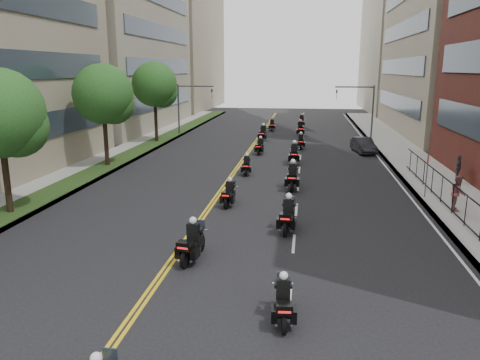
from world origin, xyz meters
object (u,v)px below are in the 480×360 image
Objects in this scene: motorcycle_2 at (192,244)px; motorcycle_6 at (247,166)px; motorcycle_8 at (260,147)px; parked_sedan at (363,145)px; motorcycle_7 at (294,155)px; pedestrian_b at (458,193)px; motorcycle_11 at (300,129)px; motorcycle_3 at (288,216)px; motorcycle_10 at (263,134)px; motorcycle_1 at (283,303)px; motorcycle_4 at (229,194)px; motorcycle_13 at (302,122)px; motorcycle_9 at (301,142)px; motorcycle_5 at (293,177)px; motorcycle_12 at (272,125)px; pedestrian_c at (458,168)px.

motorcycle_6 is at bearing 97.22° from motorcycle_2.
motorcycle_8 reaches higher than parked_sedan.
motorcycle_7 is 14.56m from pedestrian_b.
motorcycle_3 is at bearing -93.36° from motorcycle_11.
motorcycle_8 is 0.85× the size of motorcycle_10.
motorcycle_4 is at bearing 101.73° from motorcycle_1.
pedestrian_b is (8.37, -35.13, 0.34)m from motorcycle_13.
motorcycle_6 is at bearing -103.03° from motorcycle_11.
motorcycle_5 is at bearing -93.71° from motorcycle_9.
motorcycle_2 is at bearing -126.67° from motorcycle_3.
motorcycle_13 is 18.52m from parked_sedan.
motorcycle_1 is at bearing -80.21° from motorcycle_10.
motorcycle_10 reaches higher than parked_sedan.
motorcycle_3 reaches higher than parked_sedan.
motorcycle_12 is 0.88× the size of motorcycle_13.
pedestrian_b is at bearing -22.36° from motorcycle_5.
motorcycle_13 is at bearing 90.60° from motorcycle_5.
motorcycle_2 is 43.25m from motorcycle_13.
motorcycle_8 is 1.18× the size of pedestrian_b.
motorcycle_4 is at bearing -93.01° from motorcycle_6.
motorcycle_10 is 10.94m from parked_sedan.
motorcycle_6 is 1.14× the size of pedestrian_b.
motorcycle_5 reaches higher than motorcycle_3.
motorcycle_6 is at bearing 132.81° from motorcycle_5.
motorcycle_13 is at bearing 98.26° from parked_sedan.
motorcycle_8 is at bearing 105.85° from motorcycle_5.
motorcycle_4 is 19.54m from motorcycle_9.
motorcycle_4 is 1.02× the size of motorcycle_6.
motorcycle_10 is 1.17× the size of motorcycle_12.
motorcycle_3 is at bearing -76.93° from motorcycle_6.
motorcycle_9 is (3.61, 19.21, 0.01)m from motorcycle_4.
motorcycle_13 is (3.48, 3.65, 0.09)m from motorcycle_12.
motorcycle_5 is 19.69m from motorcycle_10.
motorcycle_4 is 0.52× the size of parked_sedan.
motorcycle_2 is 35.46m from motorcycle_11.
motorcycle_2 reaches higher than motorcycle_12.
pedestrian_c is at bearing -65.83° from motorcycle_11.
motorcycle_12 reaches higher than motorcycle_6.
motorcycle_8 is 0.53× the size of parked_sedan.
motorcycle_8 is 0.87× the size of motorcycle_13.
motorcycle_7 reaches higher than motorcycle_13.
motorcycle_12 is at bearing 94.49° from motorcycle_4.
motorcycle_3 is 11.94m from motorcycle_6.
motorcycle_3 is 0.95× the size of motorcycle_11.
motorcycle_7 reaches higher than motorcycle_12.
motorcycle_13 reaches higher than motorcycle_12.
motorcycle_7 is 1.02× the size of motorcycle_13.
motorcycle_7 is 1.17× the size of motorcycle_8.
motorcycle_5 is at bearing 81.16° from motorcycle_2.
motorcycle_8 is 0.99× the size of motorcycle_12.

